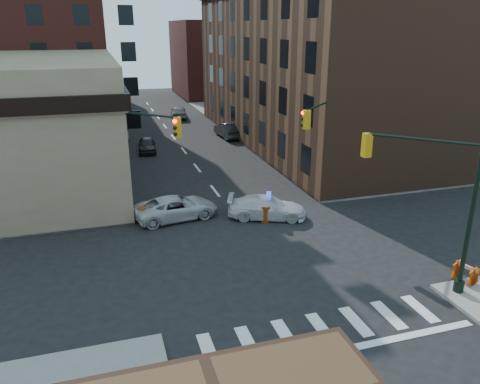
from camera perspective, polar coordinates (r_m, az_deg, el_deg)
ground at (r=24.45m, az=2.74°, el=-7.32°), size 140.00×140.00×0.00m
sidewalk_ne at (r=62.33m, az=12.69°, el=8.92°), size 34.00×54.50×0.15m
commercial_row_ne at (r=47.80m, az=8.67°, el=14.46°), size 14.00×34.00×14.00m
filler_nw at (r=82.98m, az=-23.90°, el=15.83°), size 20.00×18.00×16.00m
filler_ne at (r=81.54m, az=-1.82°, el=15.96°), size 16.00×16.00×12.00m
signal_pole_se at (r=21.18m, az=23.82°, el=0.17°), size 5.40×5.27×8.00m
signal_pole_nw at (r=26.73m, az=-13.02°, el=4.51°), size 3.58×3.67×8.00m
signal_pole_ne at (r=29.84m, az=10.03°, el=6.26°), size 3.67×3.58×8.00m
tree_ne_near at (r=49.43m, az=0.82°, el=10.73°), size 3.00×3.00×4.85m
tree_ne_far at (r=57.02m, az=-1.70°, el=11.90°), size 3.00×3.00×4.85m
police_car at (r=28.41m, az=3.30°, el=-1.86°), size 5.10×3.48×1.37m
pickup at (r=28.53m, az=-7.81°, el=-1.91°), size 5.32×3.09×1.39m
parked_car_wnear at (r=44.44m, az=-11.26°, el=5.64°), size 1.90×4.00×1.32m
parked_car_wfar at (r=51.21m, az=-14.59°, el=7.22°), size 1.88×4.25×1.36m
parked_car_wdeep at (r=67.38m, az=-14.79°, el=10.01°), size 1.98×4.50×1.29m
parked_car_enear at (r=49.42m, az=-1.46°, el=7.55°), size 2.03×4.93×1.59m
parked_car_efar at (r=60.87m, az=-7.48°, el=9.66°), size 2.44×4.86×1.59m
pedestrian_a at (r=28.50m, az=-20.12°, el=-2.10°), size 0.77×0.58×1.92m
pedestrian_b at (r=28.36m, az=-19.44°, el=-2.27°), size 0.89×0.71×1.79m
pedestrian_c at (r=31.20m, az=-23.51°, el=-0.68°), size 1.21×0.69×1.94m
barrel_road at (r=27.90m, az=3.14°, el=-2.69°), size 0.63×0.63×1.00m
barrel_bank at (r=28.20m, az=-11.76°, el=-2.84°), size 0.65×0.65×1.00m
barricade_se_a at (r=23.63m, az=25.79°, el=-8.90°), size 0.77×1.19×0.82m
barricade_nw_a at (r=30.19m, az=-14.11°, el=-1.24°), size 1.40×0.91×0.97m
barricade_nw_b at (r=29.35m, az=-20.38°, el=-2.57°), size 1.32×0.85×0.91m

